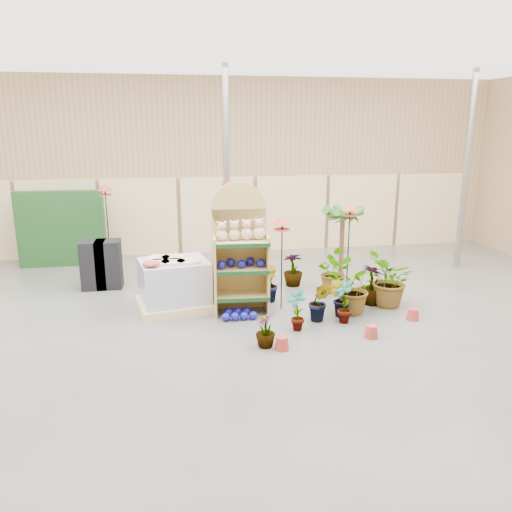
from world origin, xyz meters
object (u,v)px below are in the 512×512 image
(pallet_stack, at_px, (174,285))
(potted_plant_2, at_px, (351,288))
(bird_table_front, at_px, (282,223))
(display_shelf, at_px, (240,253))

(pallet_stack, bearing_deg, potted_plant_2, -24.57)
(bird_table_front, bearing_deg, potted_plant_2, -20.82)
(display_shelf, relative_size, pallet_stack, 1.59)
(display_shelf, height_order, potted_plant_2, display_shelf)
(display_shelf, relative_size, potted_plant_2, 2.45)
(potted_plant_2, bearing_deg, display_shelf, 164.39)
(pallet_stack, xyz_separation_m, bird_table_front, (1.93, -0.30, 1.14))
(display_shelf, relative_size, bird_table_front, 1.35)
(display_shelf, xyz_separation_m, bird_table_front, (0.75, -0.09, 0.53))
(display_shelf, bearing_deg, bird_table_front, -3.28)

